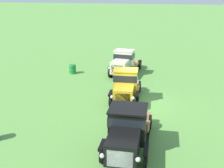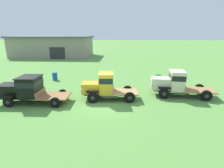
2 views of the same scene
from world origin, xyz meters
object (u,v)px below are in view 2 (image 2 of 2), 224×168
(vintage_truck_second_in_line, at_px, (104,86))
(oil_drum_near_fence, at_px, (158,78))
(vintage_truck_midrow_center, at_px, (174,83))
(vintage_truck_foreground_near, at_px, (27,89))
(farm_shed, at_px, (53,46))
(oil_drum_beside_row, at_px, (55,76))

(vintage_truck_second_in_line, xyz_separation_m, oil_drum_near_fence, (5.47, 5.67, -0.74))
(vintage_truck_second_in_line, height_order, vintage_truck_midrow_center, vintage_truck_second_in_line)
(vintage_truck_midrow_center, bearing_deg, vintage_truck_foreground_near, -169.09)
(vintage_truck_foreground_near, relative_size, vintage_truck_second_in_line, 1.17)
(vintage_truck_second_in_line, height_order, oil_drum_near_fence, vintage_truck_second_in_line)
(farm_shed, distance_m, vintage_truck_second_in_line, 30.27)
(vintage_truck_midrow_center, height_order, oil_drum_near_fence, vintage_truck_midrow_center)
(vintage_truck_foreground_near, xyz_separation_m, vintage_truck_midrow_center, (11.79, 2.27, 0.01))
(oil_drum_beside_row, xyz_separation_m, oil_drum_near_fence, (11.77, 0.03, -0.04))
(vintage_truck_foreground_near, distance_m, oil_drum_beside_row, 6.79)
(farm_shed, bearing_deg, vintage_truck_second_in_line, -61.29)
(vintage_truck_second_in_line, xyz_separation_m, oil_drum_beside_row, (-6.30, 5.64, -0.70))
(vintage_truck_second_in_line, bearing_deg, oil_drum_beside_row, 138.16)
(vintage_truck_midrow_center, bearing_deg, vintage_truck_second_in_line, -168.77)
(oil_drum_beside_row, distance_m, oil_drum_near_fence, 11.77)
(oil_drum_beside_row, relative_size, oil_drum_near_fence, 1.09)
(vintage_truck_foreground_near, distance_m, oil_drum_near_fence, 13.22)
(vintage_truck_foreground_near, distance_m, vintage_truck_midrow_center, 12.01)
(vintage_truck_second_in_line, relative_size, oil_drum_beside_row, 5.22)
(farm_shed, distance_m, oil_drum_beside_row, 22.53)
(vintage_truck_midrow_center, distance_m, oil_drum_beside_row, 13.04)
(vintage_truck_second_in_line, distance_m, oil_drum_beside_row, 8.49)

